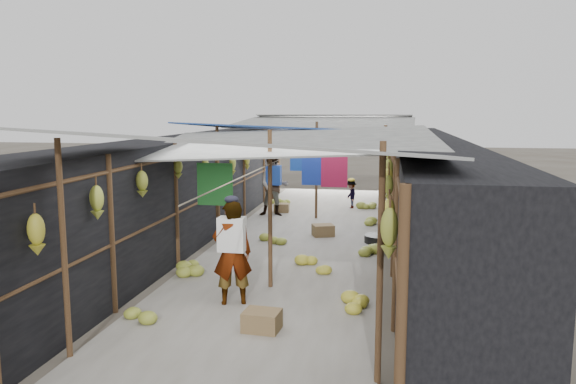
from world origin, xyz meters
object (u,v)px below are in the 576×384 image
Objects in this scene: crate_near at (262,321)px; vendor_elderly at (232,253)px; shopper_blue at (274,186)px; vendor_seated at (351,195)px; black_basin at (378,239)px.

crate_near is 0.30× the size of vendor_elderly.
shopper_blue is 1.97× the size of vendor_seated.
black_basin is 0.37× the size of shopper_blue.
crate_near is at bearing 105.68° from vendor_elderly.
vendor_seated is at bearing 91.48° from crate_near.
black_basin is 0.72× the size of vendor_seated.
crate_near is 8.19m from shopper_blue.
shopper_blue is (-1.46, 8.02, 0.70)m from crate_near.
vendor_elderly is at bearing -26.47° from vendor_seated.
black_basin is 4.38m from vendor_seated.
vendor_seated is at bearing 101.59° from black_basin.
crate_near is 0.56× the size of vendor_seated.
shopper_blue reaches higher than crate_near.
shopper_blue reaches higher than black_basin.
vendor_elderly is at bearing -90.25° from shopper_blue.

